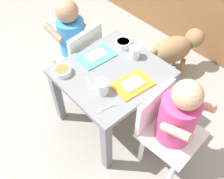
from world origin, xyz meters
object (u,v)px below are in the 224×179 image
object	(u,v)px
dog	(176,49)
water_cup_right	(102,88)
dining_table	(112,81)
seated_child_right	(175,118)
cereal_bowl_right_side	(62,71)
food_tray_right	(133,84)
water_cup_left	(134,53)
spoon_by_right_tray	(104,109)
food_tray_left	(96,56)
cereal_bowl_left_side	(123,43)
seated_child_left	(73,37)
spoon_by_left_tray	(91,84)

from	to	relation	value
dog	water_cup_right	size ratio (longest dim) A/B	6.02
dining_table	water_cup_right	world-z (taller)	water_cup_right
seated_child_right	cereal_bowl_right_side	distance (m)	0.63
food_tray_right	water_cup_left	bearing A→B (deg)	133.47
food_tray_right	spoon_by_right_tray	xyz separation A→B (m)	(0.02, -0.21, -0.00)
dog	food_tray_left	size ratio (longest dim) A/B	2.01
water_cup_left	cereal_bowl_left_side	bearing A→B (deg)	170.45
dining_table	water_cup_left	world-z (taller)	water_cup_left
food_tray_right	food_tray_left	bearing A→B (deg)	180.00
seated_child_left	spoon_by_left_tray	world-z (taller)	seated_child_left
food_tray_right	spoon_by_right_tray	world-z (taller)	food_tray_right
food_tray_left	cereal_bowl_left_side	world-z (taller)	cereal_bowl_left_side
water_cup_right	dining_table	bearing A→B (deg)	119.48
dining_table	cereal_bowl_right_side	size ratio (longest dim) A/B	5.74
spoon_by_right_tray	spoon_by_left_tray	bearing A→B (deg)	162.36
spoon_by_right_tray	cereal_bowl_right_side	bearing A→B (deg)	-178.71
spoon_by_left_tray	spoon_by_right_tray	xyz separation A→B (m)	(0.17, -0.05, 0.00)
seated_child_left	water_cup_right	xyz separation A→B (m)	(0.49, -0.17, 0.06)
dining_table	seated_child_left	bearing A→B (deg)	174.73
dining_table	dog	xyz separation A→B (m)	(-0.02, 0.64, -0.13)
water_cup_right	spoon_by_left_tray	distance (m)	0.08
water_cup_left	water_cup_right	xyz separation A→B (m)	(0.08, -0.31, 0.00)
food_tray_right	cereal_bowl_left_side	size ratio (longest dim) A/B	2.33
dog	water_cup_right	xyz separation A→B (m)	(0.10, -0.77, 0.24)
spoon_by_left_tray	dog	bearing A→B (deg)	91.78
food_tray_left	seated_child_left	bearing A→B (deg)	174.26
food_tray_right	spoon_by_left_tray	xyz separation A→B (m)	(-0.15, -0.16, -0.00)
water_cup_left	food_tray_right	bearing A→B (deg)	-46.53
food_tray_left	food_tray_right	bearing A→B (deg)	0.00
seated_child_left	seated_child_right	size ratio (longest dim) A/B	0.98
seated_child_right	water_cup_right	distance (m)	0.38
cereal_bowl_left_side	water_cup_left	bearing A→B (deg)	-9.55
dog	water_cup_left	size ratio (longest dim) A/B	6.34
dining_table	dog	bearing A→B (deg)	92.01
dining_table	seated_child_right	xyz separation A→B (m)	(0.42, 0.03, 0.06)
food_tray_right	cereal_bowl_right_side	distance (m)	0.38
seated_child_left	cereal_bowl_right_side	world-z (taller)	seated_child_left
dining_table	water_cup_right	bearing A→B (deg)	-60.52
dog	food_tray_left	world-z (taller)	food_tray_left
cereal_bowl_right_side	dog	bearing A→B (deg)	80.58
water_cup_right	cereal_bowl_left_side	bearing A→B (deg)	120.18
food_tray_left	water_cup_right	bearing A→B (deg)	-33.28
food_tray_left	spoon_by_right_tray	world-z (taller)	food_tray_left
spoon_by_left_tray	spoon_by_right_tray	distance (m)	0.17
dining_table	food_tray_right	xyz separation A→B (m)	(0.15, 0.01, 0.09)
seated_child_left	water_cup_right	size ratio (longest dim) A/B	9.09
water_cup_left	cereal_bowl_left_side	xyz separation A→B (m)	(-0.11, 0.02, -0.01)
food_tray_left	food_tray_right	world-z (taller)	same
water_cup_right	cereal_bowl_left_side	distance (m)	0.38
dog	spoon_by_left_tray	distance (m)	0.82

